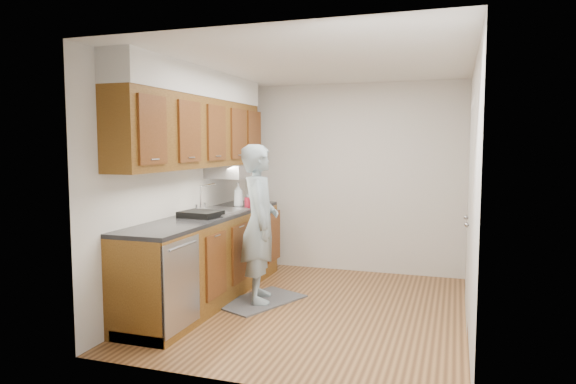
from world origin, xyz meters
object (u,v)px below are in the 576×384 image
object	(u,v)px
soap_bottle_c	(251,197)
soda_can	(248,203)
soap_bottle_a	(238,195)
soap_bottle_b	(252,197)
dish_rack	(201,214)
person	(260,213)

from	to	relation	value
soap_bottle_c	soda_can	world-z (taller)	soap_bottle_c
soap_bottle_a	soap_bottle_c	xyz separation A→B (m)	(0.03, 0.33, -0.06)
soap_bottle_b	soap_bottle_c	bearing A→B (deg)	116.19
soap_bottle_a	soap_bottle_b	size ratio (longest dim) A/B	1.42
soap_bottle_c	dish_rack	bearing A→B (deg)	-93.16
person	soap_bottle_c	size ratio (longest dim) A/B	10.08
person	dish_rack	bearing A→B (deg)	95.73
soap_bottle_b	soda_can	xyz separation A→B (m)	(0.03, -0.21, -0.04)
dish_rack	soap_bottle_c	bearing A→B (deg)	93.19
dish_rack	soap_bottle_a	bearing A→B (deg)	93.70
person	soap_bottle_c	xyz separation A→B (m)	(-0.49, 0.94, 0.06)
soda_can	soap_bottle_a	bearing A→B (deg)	159.66
soda_can	dish_rack	world-z (taller)	soda_can
soap_bottle_a	soda_can	distance (m)	0.17
soap_bottle_b	soap_bottle_c	xyz separation A→B (m)	(-0.08, 0.17, -0.01)
soap_bottle_b	soda_can	size ratio (longest dim) A/B	1.64
soap_bottle_a	soda_can	bearing A→B (deg)	-20.34
soap_bottle_b	soda_can	world-z (taller)	soap_bottle_b
person	soda_can	size ratio (longest dim) A/B	14.73
soda_can	person	bearing A→B (deg)	-56.21
dish_rack	person	bearing A→B (deg)	33.14
person	soap_bottle_a	world-z (taller)	person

